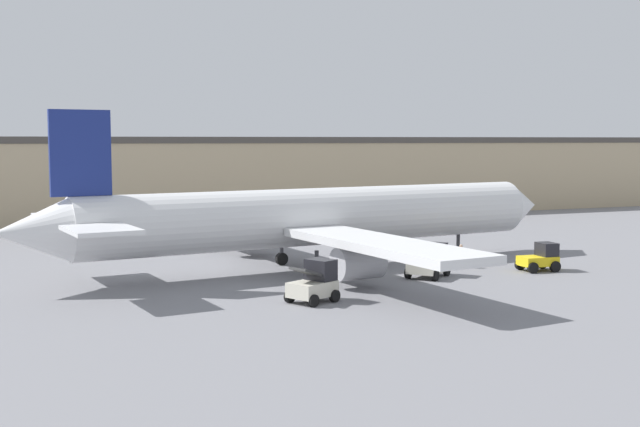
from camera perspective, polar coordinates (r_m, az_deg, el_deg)
ground_plane at (r=56.31m, az=0.00°, el=-3.91°), size 400.00×400.00×0.00m
terminal_building at (r=95.78m, az=-0.85°, el=2.68°), size 94.42×10.68×9.30m
airplane at (r=55.40m, az=-0.83°, el=-0.34°), size 41.91×37.01×10.76m
ground_crew_worker at (r=57.28m, az=9.99°, el=-2.94°), size 0.36×0.36×1.66m
baggage_tug at (r=53.22m, az=7.78°, el=-3.40°), size 3.58×3.48×2.18m
belt_loader_truck at (r=44.62m, az=-0.38°, el=-4.94°), size 3.11×2.91×2.33m
pushback_tug at (r=57.13m, az=15.41°, el=-3.06°), size 2.63×2.00×1.93m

